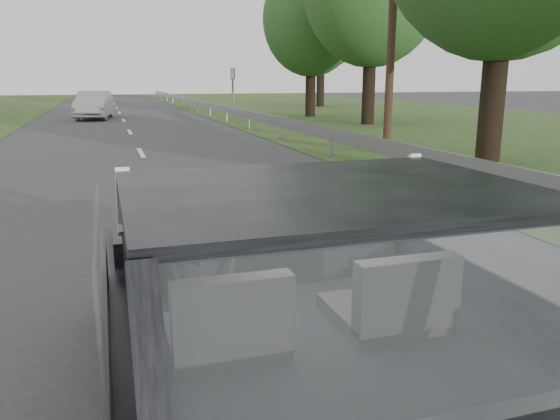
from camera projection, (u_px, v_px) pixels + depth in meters
subject_car at (294, 311)px, 2.75m from camera, size 1.80×4.00×1.45m
dashboard at (260, 251)px, 3.30m from camera, size 1.58×0.45×0.30m
driver_seat at (228, 316)px, 2.32m from camera, size 0.50×0.72×0.42m
passenger_seat at (395, 294)px, 2.56m from camera, size 0.50×0.72×0.42m
steering_wheel at (202, 262)px, 2.89m from camera, size 0.36×0.36×0.04m
cat at (282, 209)px, 3.31m from camera, size 0.67×0.28×0.29m
guardrail at (326, 133)px, 13.31m from camera, size 0.05×90.00×0.32m
other_car at (94, 105)px, 26.08m from camera, size 2.09×4.18×1.32m
highway_sign at (233, 92)px, 27.79m from camera, size 0.11×0.97×2.42m
utility_pole at (392, 16)px, 15.08m from camera, size 0.30×0.30×7.15m
tree_1 at (371, 18)px, 22.05m from camera, size 7.33×7.33×8.54m
tree_2 at (311, 42)px, 27.02m from camera, size 5.78×5.78×7.27m
tree_3 at (321, 40)px, 37.07m from camera, size 6.09×6.09×8.95m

